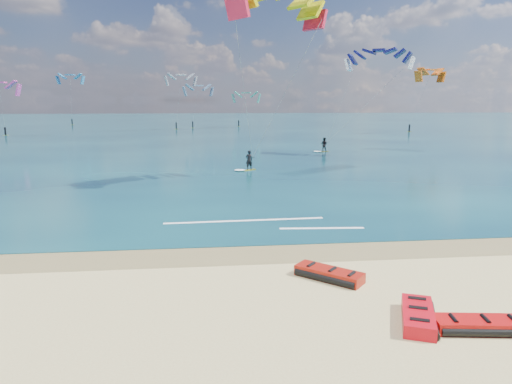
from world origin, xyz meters
TOP-DOWN VIEW (x-y plane):
  - ground at (0.00, 40.00)m, footprint 320.00×320.00m
  - wet_sand_strip at (0.00, 3.00)m, footprint 320.00×2.40m
  - sea at (0.00, 104.00)m, footprint 320.00×200.00m
  - packed_kite_left at (6.57, -3.81)m, footprint 2.75×1.44m
  - packed_kite_mid at (3.47, 0.17)m, footprint 2.69×2.57m
  - packed_kite_right at (5.11, -3.19)m, footprint 2.02×2.64m
  - kitesurfer_main at (3.89, 22.34)m, footprint 8.78×8.88m
  - kitesurfer_far at (16.07, 37.34)m, footprint 11.58×6.02m
  - shoreline_foam at (2.37, 7.50)m, footprint 9.74×2.34m
  - distant_kites at (-4.37, 81.90)m, footprint 80.71×36.53m

SIDE VIEW (x-z plane):
  - ground at x=0.00m, z-range 0.00..0.00m
  - packed_kite_left at x=6.57m, z-range -0.20..0.20m
  - packed_kite_mid at x=3.47m, z-range -0.21..0.21m
  - packed_kite_right at x=5.11m, z-range -0.22..0.22m
  - wet_sand_strip at x=0.00m, z-range 0.00..0.01m
  - sea at x=0.00m, z-range 0.00..0.04m
  - shoreline_foam at x=2.37m, z-range 0.04..0.05m
  - distant_kites at x=-4.37m, z-range -0.84..11.15m
  - kitesurfer_far at x=16.07m, z-range 0.37..13.34m
  - kitesurfer_main at x=3.89m, z-range 0.33..15.82m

